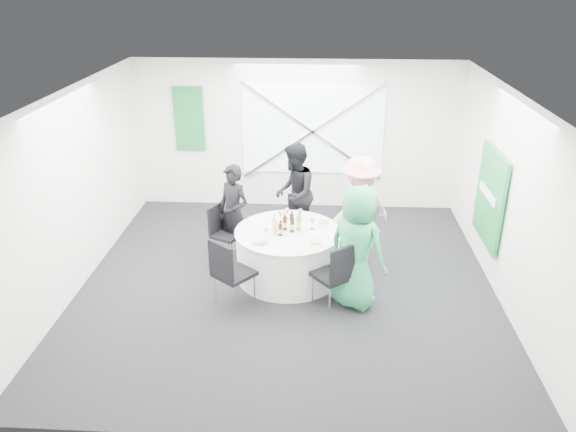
# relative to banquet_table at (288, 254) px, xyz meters

# --- Properties ---
(floor) EXTENTS (6.00, 6.00, 0.00)m
(floor) POSITION_rel_banquet_table_xyz_m (0.00, -0.20, -0.38)
(floor) COLOR black
(floor) RESTS_ON ground
(ceiling) EXTENTS (6.00, 6.00, 0.00)m
(ceiling) POSITION_rel_banquet_table_xyz_m (0.00, -0.20, 2.42)
(ceiling) COLOR silver
(ceiling) RESTS_ON wall_back
(wall_back) EXTENTS (6.00, 0.00, 6.00)m
(wall_back) POSITION_rel_banquet_table_xyz_m (0.00, 2.80, 1.02)
(wall_back) COLOR white
(wall_back) RESTS_ON floor
(wall_front) EXTENTS (6.00, 0.00, 6.00)m
(wall_front) POSITION_rel_banquet_table_xyz_m (0.00, -3.20, 1.02)
(wall_front) COLOR white
(wall_front) RESTS_ON floor
(wall_left) EXTENTS (0.00, 6.00, 6.00)m
(wall_left) POSITION_rel_banquet_table_xyz_m (-3.00, -0.20, 1.02)
(wall_left) COLOR white
(wall_left) RESTS_ON floor
(wall_right) EXTENTS (0.00, 6.00, 6.00)m
(wall_right) POSITION_rel_banquet_table_xyz_m (3.00, -0.20, 1.02)
(wall_right) COLOR white
(wall_right) RESTS_ON floor
(window_panel) EXTENTS (2.60, 0.03, 1.60)m
(window_panel) POSITION_rel_banquet_table_xyz_m (0.30, 2.76, 1.12)
(window_panel) COLOR white
(window_panel) RESTS_ON wall_back
(window_brace_a) EXTENTS (2.63, 0.05, 1.84)m
(window_brace_a) POSITION_rel_banquet_table_xyz_m (0.30, 2.72, 1.12)
(window_brace_a) COLOR silver
(window_brace_a) RESTS_ON window_panel
(window_brace_b) EXTENTS (2.63, 0.05, 1.84)m
(window_brace_b) POSITION_rel_banquet_table_xyz_m (0.30, 2.72, 1.12)
(window_brace_b) COLOR silver
(window_brace_b) RESTS_ON window_panel
(green_banner) EXTENTS (0.55, 0.04, 1.20)m
(green_banner) POSITION_rel_banquet_table_xyz_m (-2.00, 2.75, 1.32)
(green_banner) COLOR #16712A
(green_banner) RESTS_ON wall_back
(green_sign) EXTENTS (0.05, 1.20, 1.40)m
(green_sign) POSITION_rel_banquet_table_xyz_m (2.94, 0.40, 0.82)
(green_sign) COLOR #188539
(green_sign) RESTS_ON wall_right
(banquet_table) EXTENTS (1.56, 1.56, 0.76)m
(banquet_table) POSITION_rel_banquet_table_xyz_m (0.00, 0.00, 0.00)
(banquet_table) COLOR silver
(banquet_table) RESTS_ON floor
(chair_back) EXTENTS (0.41, 0.41, 0.83)m
(chair_back) POSITION_rel_banquet_table_xyz_m (0.10, 1.17, 0.10)
(chair_back) COLOR black
(chair_back) RESTS_ON floor
(chair_back_left) EXTENTS (0.55, 0.55, 0.91)m
(chair_back_left) POSITION_rel_banquet_table_xyz_m (-1.06, 0.51, 0.15)
(chair_back_left) COLOR black
(chair_back_left) RESTS_ON floor
(chair_back_right) EXTENTS (0.60, 0.60, 0.95)m
(chair_back_right) POSITION_rel_banquet_table_xyz_m (1.03, 0.69, 0.17)
(chair_back_right) COLOR black
(chair_back_right) RESTS_ON floor
(chair_front_right) EXTENTS (0.63, 0.64, 0.99)m
(chair_front_right) POSITION_rel_banquet_table_xyz_m (0.69, -0.85, 0.20)
(chair_front_right) COLOR black
(chair_front_right) RESTS_ON floor
(chair_front_left) EXTENTS (0.66, 0.66, 1.03)m
(chair_front_left) POSITION_rel_banquet_table_xyz_m (-0.74, -0.90, 0.23)
(chair_front_left) COLOR black
(chair_front_left) RESTS_ON floor
(person_man_back_left) EXTENTS (0.68, 0.62, 1.55)m
(person_man_back_left) POSITION_rel_banquet_table_xyz_m (-0.88, 0.57, 0.40)
(person_man_back_left) COLOR black
(person_man_back_left) RESTS_ON floor
(person_man_back) EXTENTS (0.48, 0.84, 1.70)m
(person_man_back) POSITION_rel_banquet_table_xyz_m (0.03, 1.25, 0.47)
(person_man_back) COLOR black
(person_man_back) RESTS_ON floor
(person_woman_pink) EXTENTS (1.21, 1.00, 1.70)m
(person_woman_pink) POSITION_rel_banquet_table_xyz_m (1.07, 0.64, 0.47)
(person_woman_pink) COLOR pink
(person_woman_pink) RESTS_ON floor
(person_woman_green) EXTENTS (1.01, 0.94, 1.74)m
(person_woman_green) POSITION_rel_banquet_table_xyz_m (0.96, -0.68, 0.49)
(person_woman_green) COLOR #2A9A5F
(person_woman_green) RESTS_ON floor
(plate_back) EXTENTS (0.27, 0.27, 0.01)m
(plate_back) POSITION_rel_banquet_table_xyz_m (0.07, 0.52, 0.39)
(plate_back) COLOR white
(plate_back) RESTS_ON banquet_table
(plate_back_left) EXTENTS (0.29, 0.29, 0.01)m
(plate_back_left) POSITION_rel_banquet_table_xyz_m (-0.49, 0.34, 0.39)
(plate_back_left) COLOR white
(plate_back_left) RESTS_ON banquet_table
(plate_back_right) EXTENTS (0.24, 0.24, 0.04)m
(plate_back_right) POSITION_rel_banquet_table_xyz_m (0.52, 0.29, 0.40)
(plate_back_right) COLOR white
(plate_back_right) RESTS_ON banquet_table
(plate_front_right) EXTENTS (0.26, 0.26, 0.04)m
(plate_front_right) POSITION_rel_banquet_table_xyz_m (0.41, -0.37, 0.40)
(plate_front_right) COLOR white
(plate_front_right) RESTS_ON banquet_table
(plate_front_left) EXTENTS (0.26, 0.26, 0.01)m
(plate_front_left) POSITION_rel_banquet_table_xyz_m (-0.39, -0.34, 0.39)
(plate_front_left) COLOR white
(plate_front_left) RESTS_ON banquet_table
(napkin) EXTENTS (0.24, 0.21, 0.06)m
(napkin) POSITION_rel_banquet_table_xyz_m (-0.36, -0.41, 0.42)
(napkin) COLOR silver
(napkin) RESTS_ON plate_front_left
(beer_bottle_a) EXTENTS (0.06, 0.06, 0.27)m
(beer_bottle_a) POSITION_rel_banquet_table_xyz_m (-0.05, 0.04, 0.48)
(beer_bottle_a) COLOR #38190A
(beer_bottle_a) RESTS_ON banquet_table
(beer_bottle_b) EXTENTS (0.06, 0.06, 0.28)m
(beer_bottle_b) POSITION_rel_banquet_table_xyz_m (0.05, 0.11, 0.49)
(beer_bottle_b) COLOR #38190A
(beer_bottle_b) RESTS_ON banquet_table
(beer_bottle_c) EXTENTS (0.06, 0.06, 0.27)m
(beer_bottle_c) POSITION_rel_banquet_table_xyz_m (0.06, -0.02, 0.48)
(beer_bottle_c) COLOR #38190A
(beer_bottle_c) RESTS_ON banquet_table
(beer_bottle_d) EXTENTS (0.06, 0.06, 0.24)m
(beer_bottle_d) POSITION_rel_banquet_table_xyz_m (-0.10, -0.16, 0.47)
(beer_bottle_d) COLOR #38190A
(beer_bottle_d) RESTS_ON banquet_table
(green_water_bottle) EXTENTS (0.08, 0.08, 0.30)m
(green_water_bottle) POSITION_rel_banquet_table_xyz_m (0.16, 0.04, 0.50)
(green_water_bottle) COLOR green
(green_water_bottle) RESTS_ON banquet_table
(clear_water_bottle) EXTENTS (0.08, 0.08, 0.31)m
(clear_water_bottle) POSITION_rel_banquet_table_xyz_m (-0.19, -0.11, 0.50)
(clear_water_bottle) COLOR silver
(clear_water_bottle) RESTS_ON banquet_table
(wine_glass_a) EXTENTS (0.07, 0.07, 0.17)m
(wine_glass_a) POSITION_rel_banquet_table_xyz_m (-0.29, -0.28, 0.50)
(wine_glass_a) COLOR white
(wine_glass_a) RESTS_ON banquet_table
(wine_glass_b) EXTENTS (0.07, 0.07, 0.17)m
(wine_glass_b) POSITION_rel_banquet_table_xyz_m (-0.04, 0.43, 0.50)
(wine_glass_b) COLOR white
(wine_glass_b) RESTS_ON banquet_table
(wine_glass_c) EXTENTS (0.07, 0.07, 0.17)m
(wine_glass_c) POSITION_rel_banquet_table_xyz_m (0.16, 0.40, 0.50)
(wine_glass_c) COLOR white
(wine_glass_c) RESTS_ON banquet_table
(wine_glass_d) EXTENTS (0.07, 0.07, 0.17)m
(wine_glass_d) POSITION_rel_banquet_table_xyz_m (-0.13, 0.31, 0.50)
(wine_glass_d) COLOR white
(wine_glass_d) RESTS_ON banquet_table
(wine_glass_e) EXTENTS (0.07, 0.07, 0.17)m
(wine_glass_e) POSITION_rel_banquet_table_xyz_m (0.35, 0.09, 0.50)
(wine_glass_e) COLOR white
(wine_glass_e) RESTS_ON banquet_table
(fork_a) EXTENTS (0.10, 0.13, 0.01)m
(fork_a) POSITION_rel_banquet_table_xyz_m (-0.55, -0.18, 0.38)
(fork_a) COLOR silver
(fork_a) RESTS_ON banquet_table
(knife_a) EXTENTS (0.10, 0.13, 0.01)m
(knife_a) POSITION_rel_banquet_table_xyz_m (-0.34, -0.46, 0.38)
(knife_a) COLOR silver
(knife_a) RESTS_ON banquet_table
(fork_b) EXTENTS (0.09, 0.14, 0.01)m
(fork_b) POSITION_rel_banquet_table_xyz_m (-0.40, 0.41, 0.38)
(fork_b) COLOR silver
(fork_b) RESTS_ON banquet_table
(knife_b) EXTENTS (0.08, 0.14, 0.01)m
(knife_b) POSITION_rel_banquet_table_xyz_m (-0.57, 0.11, 0.38)
(knife_b) COLOR silver
(knife_b) RESTS_ON banquet_table
(fork_c) EXTENTS (0.10, 0.13, 0.01)m
(fork_c) POSITION_rel_banquet_table_xyz_m (0.33, -0.47, 0.38)
(fork_c) COLOR silver
(fork_c) RESTS_ON banquet_table
(knife_c) EXTENTS (0.10, 0.13, 0.01)m
(knife_c) POSITION_rel_banquet_table_xyz_m (0.55, -0.17, 0.38)
(knife_c) COLOR silver
(knife_c) RESTS_ON banquet_table
(fork_d) EXTENTS (0.15, 0.02, 0.01)m
(fork_d) POSITION_rel_banquet_table_xyz_m (0.15, 0.56, 0.38)
(fork_d) COLOR silver
(fork_d) RESTS_ON banquet_table
(knife_d) EXTENTS (0.15, 0.02, 0.01)m
(knife_d) POSITION_rel_banquet_table_xyz_m (-0.16, 0.55, 0.38)
(knife_d) COLOR silver
(knife_d) RESTS_ON banquet_table
(fork_e) EXTENTS (0.08, 0.14, 0.01)m
(fork_e) POSITION_rel_banquet_table_xyz_m (0.57, 0.10, 0.38)
(fork_e) COLOR silver
(fork_e) RESTS_ON banquet_table
(knife_e) EXTENTS (0.10, 0.13, 0.01)m
(knife_e) POSITION_rel_banquet_table_xyz_m (0.36, 0.45, 0.38)
(knife_e) COLOR silver
(knife_e) RESTS_ON banquet_table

